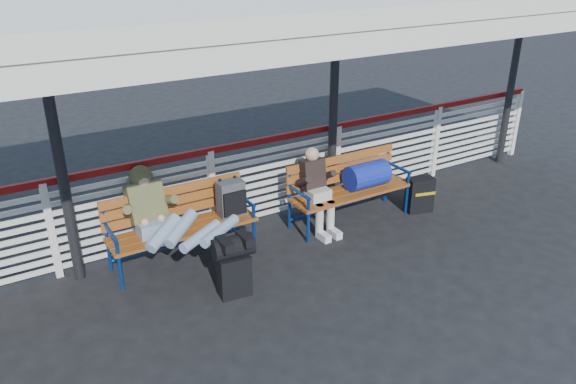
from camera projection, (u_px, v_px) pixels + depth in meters
ground at (287, 305)px, 6.10m from camera, size 60.00×60.00×0.00m
fence at (212, 190)px, 7.31m from camera, size 12.08×0.08×1.24m
canopy at (242, 5)px, 5.53m from camera, size 12.60×3.60×3.16m
luggage_stack at (234, 263)px, 6.13m from camera, size 0.47×0.30×0.73m
bench_left at (196, 212)px, 6.86m from camera, size 1.80×0.56×0.92m
bench_right at (358, 179)px, 7.80m from camera, size 1.80×0.56×0.92m
traveler_man at (179, 224)px, 6.39m from camera, size 0.94×1.64×0.77m
companion_person at (317, 189)px, 7.47m from camera, size 0.32×0.66×1.15m
suitcase_side at (420, 195)px, 8.14m from camera, size 0.42×0.31×0.52m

